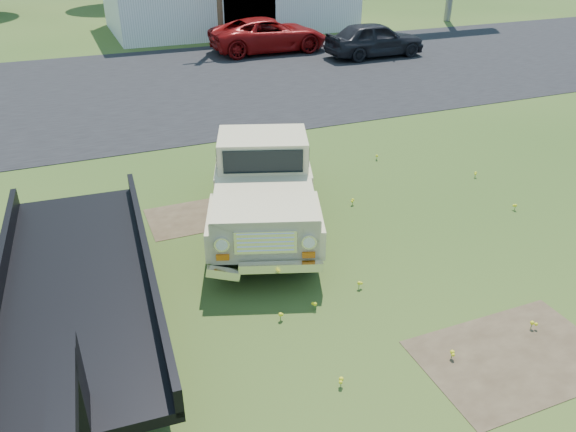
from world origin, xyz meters
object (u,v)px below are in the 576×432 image
(flatbed_trailer, at_px, (76,277))
(red_pickup, at_px, (269,35))
(vintage_pickup_truck, at_px, (263,180))
(dark_sedan, at_px, (375,40))

(flatbed_trailer, xyz_separation_m, red_pickup, (10.49, 19.16, -0.16))
(red_pickup, bearing_deg, vintage_pickup_truck, 159.26)
(vintage_pickup_truck, xyz_separation_m, flatbed_trailer, (-4.07, -2.30, -0.06))
(red_pickup, relative_size, dark_sedan, 1.22)
(flatbed_trailer, distance_m, red_pickup, 21.84)
(vintage_pickup_truck, distance_m, red_pickup, 18.04)
(vintage_pickup_truck, relative_size, flatbed_trailer, 0.80)
(flatbed_trailer, bearing_deg, dark_sedan, 50.82)
(red_pickup, distance_m, dark_sedan, 5.32)
(vintage_pickup_truck, bearing_deg, flatbed_trailer, -131.38)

